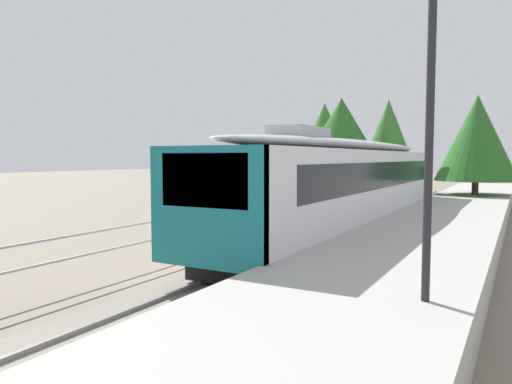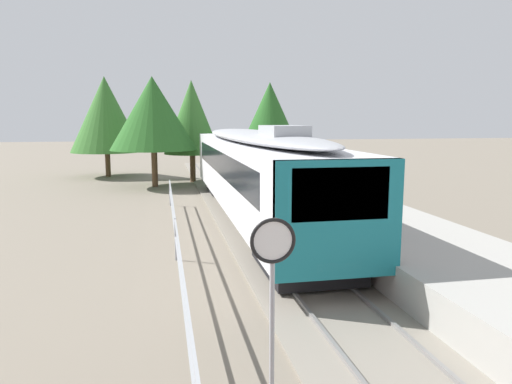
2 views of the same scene
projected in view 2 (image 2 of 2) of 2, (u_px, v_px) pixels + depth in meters
ground_plane at (185, 250)px, 14.80m from camera, size 160.00×160.00×0.00m
track_rails at (278, 245)px, 15.37m from camera, size 3.20×60.00×0.14m
commuter_train at (254, 168)px, 19.02m from camera, size 2.82×19.16×3.74m
station_platform at (372, 228)px, 15.94m from camera, size 3.90×60.00×0.90m
speed_limit_sign at (273, 269)px, 6.18m from camera, size 0.61×0.10×2.81m
tree_behind_carpark at (106, 114)px, 33.48m from camera, size 5.03×5.03×7.08m
tree_behind_station_far at (192, 117)px, 30.59m from camera, size 3.69×3.69×6.59m
tree_distant_left at (270, 119)px, 31.06m from camera, size 4.43×4.43×6.48m
tree_distant_centre at (153, 113)px, 28.36m from camera, size 5.22×5.22×6.63m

